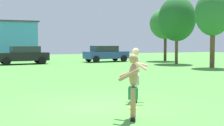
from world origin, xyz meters
name	(u,v)px	position (x,y,z in m)	size (l,w,h in m)	color
ground_plane	(95,107)	(0.00, 0.00, 0.00)	(80.00, 80.00, 0.00)	#4C8E3D
player_near	(136,73)	(1.54, 0.31, 0.92)	(0.73, 0.84, 1.74)	black
player_in_green	(133,85)	(0.34, -1.77, 0.85)	(0.68, 0.84, 1.63)	black
frisbee	(133,108)	(0.92, -0.70, 0.01)	(0.29, 0.29, 0.03)	yellow
car_blue_mid_lot	(106,53)	(8.64, 19.69, 0.82)	(4.42, 2.28, 1.58)	#2D478C
car_black_far_end	(24,55)	(0.72, 19.53, 0.82)	(4.40, 2.23, 1.58)	black
tree_left_field	(165,24)	(14.71, 18.33, 3.81)	(3.23, 3.23, 5.39)	#4C3823
tree_right_field	(177,19)	(13.28, 14.40, 3.99)	(3.30, 3.30, 5.99)	brown
tree_behind_players	(213,14)	(13.26, 9.81, 4.07)	(2.70, 2.70, 5.82)	brown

